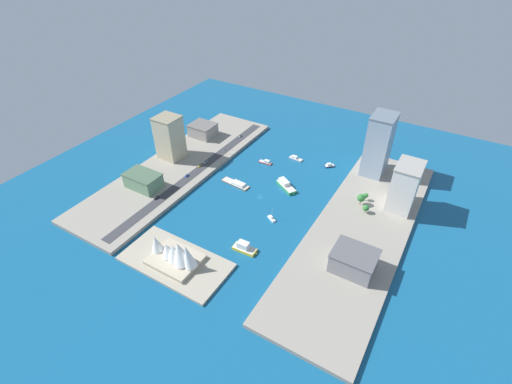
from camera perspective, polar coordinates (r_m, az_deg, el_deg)
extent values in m
plane|color=#145684|center=(334.24, 0.58, -0.67)|extent=(440.00, 440.00, 0.00)
cube|color=gray|center=(308.24, 15.76, -5.81)|extent=(70.00, 240.00, 3.29)
cube|color=gray|center=(379.99, -11.65, 3.92)|extent=(70.00, 240.00, 3.29)
cube|color=#A89E89|center=(280.88, -12.31, -10.46)|extent=(80.61, 40.72, 2.00)
cube|color=#38383D|center=(366.33, -9.05, 3.22)|extent=(9.54, 228.00, 0.15)
cube|color=#2D8C4C|center=(345.13, 4.69, 0.84)|extent=(24.64, 19.48, 2.67)
cone|color=#2D8C4C|center=(336.69, 5.81, -0.29)|extent=(3.31, 3.31, 2.41)
cube|color=white|center=(346.20, 4.35, 1.61)|extent=(13.14, 11.20, 3.40)
cube|color=beige|center=(344.32, 4.70, 1.03)|extent=(23.66, 18.70, 0.10)
cube|color=red|center=(380.06, 1.47, 4.57)|extent=(14.06, 5.12, 1.23)
cone|color=red|center=(382.83, 0.50, 4.85)|extent=(1.16, 1.16, 1.11)
cube|color=white|center=(378.53, 1.68, 4.75)|extent=(5.43, 3.88, 2.44)
cube|color=beige|center=(379.71, 1.47, 4.66)|extent=(13.50, 4.92, 0.10)
cube|color=brown|center=(349.71, -3.20, 1.30)|extent=(29.59, 9.97, 1.04)
cone|color=brown|center=(357.63, -5.06, 2.10)|extent=(1.01, 1.01, 0.93)
cube|color=white|center=(346.77, -2.70, 1.29)|extent=(13.19, 7.36, 2.14)
cube|color=beige|center=(349.38, -3.20, 1.37)|extent=(28.41, 9.57, 0.10)
cube|color=#1E284C|center=(381.66, 11.28, 3.96)|extent=(10.32, 10.04, 1.38)
cone|color=#1E284C|center=(383.54, 11.99, 4.04)|extent=(1.75, 1.75, 1.24)
cube|color=white|center=(380.33, 11.18, 4.19)|extent=(5.04, 4.99, 2.42)
cube|color=beige|center=(381.26, 11.29, 4.06)|extent=(9.91, 9.64, 0.10)
cube|color=#999EA3|center=(388.17, 6.17, 5.11)|extent=(14.90, 6.03, 1.24)
cone|color=#999EA3|center=(385.20, 7.15, 4.76)|extent=(1.19, 1.19, 1.11)
cube|color=white|center=(388.00, 5.96, 5.40)|extent=(6.08, 4.31, 2.14)
cube|color=beige|center=(387.82, 6.18, 5.19)|extent=(14.31, 5.79, 0.10)
cube|color=white|center=(309.60, 2.42, -4.14)|extent=(9.11, 6.95, 1.40)
cone|color=white|center=(306.62, 2.89, -4.64)|extent=(1.71, 1.71, 1.26)
cube|color=white|center=(309.17, 2.35, -3.87)|extent=(3.77, 3.31, 1.37)
cube|color=beige|center=(309.11, 2.42, -4.03)|extent=(8.75, 6.67, 0.10)
cylinder|color=silver|center=(305.18, 2.49, -3.28)|extent=(0.24, 0.24, 11.34)
cube|color=yellow|center=(283.20, -1.77, -8.80)|extent=(18.50, 8.51, 2.42)
cone|color=yellow|center=(279.90, -0.01, -9.48)|extent=(2.28, 2.28, 2.18)
cube|color=white|center=(280.90, -1.98, -8.19)|extent=(8.88, 5.94, 5.15)
cube|color=beige|center=(282.30, -1.77, -8.62)|extent=(17.76, 8.17, 0.10)
cube|color=gray|center=(425.77, -8.19, 9.41)|extent=(26.46, 23.01, 13.02)
cube|color=slate|center=(422.66, -8.27, 10.24)|extent=(27.51, 23.93, 0.80)
cube|color=gray|center=(270.72, 14.83, -10.26)|extent=(29.31, 24.19, 14.73)
cube|color=#59595C|center=(265.23, 15.09, -9.11)|extent=(30.49, 25.15, 0.80)
cube|color=slate|center=(351.81, -16.98, 1.65)|extent=(31.29, 20.02, 13.33)
cube|color=#47624A|center=(347.97, -17.18, 2.60)|extent=(32.55, 20.82, 0.80)
cube|color=silver|center=(328.94, 21.93, 0.72)|extent=(19.66, 27.58, 41.20)
cube|color=#9D9992|center=(317.94, 22.78, 3.77)|extent=(20.45, 28.68, 0.80)
cube|color=#8C9EB2|center=(363.84, 18.37, 6.86)|extent=(20.37, 26.71, 58.77)
cube|color=slate|center=(350.81, 19.30, 11.05)|extent=(21.19, 27.78, 0.80)
cube|color=#C6B793|center=(384.26, -13.18, 8.15)|extent=(22.31, 21.84, 43.33)
cube|color=gray|center=(374.50, -13.65, 11.10)|extent=(23.21, 22.71, 0.80)
cylinder|color=black|center=(376.22, -7.87, 4.40)|extent=(0.26, 0.64, 0.64)
cylinder|color=black|center=(377.04, -8.05, 4.46)|extent=(0.26, 0.64, 0.64)
cylinder|color=black|center=(378.54, -7.55, 4.65)|extent=(0.26, 0.64, 0.64)
cylinder|color=black|center=(379.36, -7.74, 4.71)|extent=(0.26, 0.64, 0.64)
cube|color=white|center=(377.62, -7.81, 4.60)|extent=(1.81, 5.07, 0.85)
cube|color=#262D38|center=(377.42, -7.79, 4.70)|extent=(1.56, 2.85, 0.52)
cylinder|color=black|center=(336.20, -15.15, -1.11)|extent=(0.25, 0.64, 0.64)
cylinder|color=black|center=(337.31, -15.37, -1.02)|extent=(0.25, 0.64, 0.64)
cylinder|color=black|center=(338.00, -14.75, -0.81)|extent=(0.25, 0.64, 0.64)
cylinder|color=black|center=(339.11, -14.97, -0.71)|extent=(0.25, 0.64, 0.64)
cube|color=black|center=(337.50, -15.07, -0.88)|extent=(2.02, 4.95, 0.71)
cube|color=#262D38|center=(337.25, -15.06, -0.77)|extent=(1.77, 2.78, 0.57)
cylinder|color=black|center=(371.45, -8.73, 3.85)|extent=(0.27, 0.65, 0.64)
cylinder|color=black|center=(372.33, -8.91, 3.91)|extent=(0.27, 0.65, 0.64)
cylinder|color=black|center=(373.49, -8.41, 4.08)|extent=(0.27, 0.65, 0.64)
cylinder|color=black|center=(374.36, -8.59, 4.15)|extent=(0.27, 0.65, 0.64)
cube|color=yellow|center=(372.75, -8.66, 4.04)|extent=(1.89, 4.78, 0.80)
cube|color=#262D38|center=(372.51, -8.65, 4.15)|extent=(1.61, 2.69, 0.63)
cylinder|color=black|center=(420.49, -2.47, 8.46)|extent=(0.27, 0.65, 0.64)
cylinder|color=black|center=(421.28, -2.67, 8.51)|extent=(0.27, 0.65, 0.64)
cylinder|color=black|center=(423.04, -2.23, 8.66)|extent=(0.27, 0.65, 0.64)
cylinder|color=black|center=(423.82, -2.43, 8.71)|extent=(0.27, 0.65, 0.64)
cube|color=#B7B7BC|center=(422.03, -2.45, 8.62)|extent=(2.06, 4.91, 0.72)
cube|color=#262D38|center=(421.93, -2.43, 8.70)|extent=(1.76, 2.77, 0.48)
cylinder|color=black|center=(358.81, -10.68, 2.30)|extent=(0.25, 0.64, 0.64)
cylinder|color=black|center=(359.82, -10.89, 2.38)|extent=(0.25, 0.64, 0.64)
cylinder|color=black|center=(360.67, -10.36, 2.54)|extent=(0.25, 0.64, 0.64)
cylinder|color=black|center=(361.67, -10.57, 2.62)|extent=(0.25, 0.64, 0.64)
cube|color=blue|center=(360.08, -10.63, 2.50)|extent=(1.98, 4.45, 0.77)
cube|color=#262D38|center=(359.86, -10.62, 2.60)|extent=(1.73, 2.49, 0.51)
cylinder|color=black|center=(388.26, -4.72, 6.15)|extent=(0.18, 0.18, 5.50)
cube|color=black|center=(386.62, -4.74, 6.56)|extent=(0.36, 0.36, 1.00)
sphere|color=red|center=(386.44, -4.74, 6.61)|extent=(0.24, 0.24, 0.24)
sphere|color=yellow|center=(386.62, -4.74, 6.56)|extent=(0.24, 0.24, 0.24)
sphere|color=green|center=(386.80, -4.74, 6.52)|extent=(0.24, 0.24, 0.24)
cube|color=#BCAD93|center=(279.08, -12.38, -10.11)|extent=(36.23, 28.67, 3.00)
cone|color=white|center=(264.45, -10.44, -9.71)|extent=(12.44, 9.48, 19.81)
cone|color=white|center=(268.63, -11.63, -9.19)|extent=(16.96, 13.95, 19.45)
cone|color=white|center=(273.59, -12.59, -9.01)|extent=(12.80, 11.75, 13.42)
cone|color=white|center=(277.59, -13.50, -8.67)|extent=(12.86, 11.10, 12.19)
cone|color=white|center=(282.71, -15.15, -7.64)|extent=(10.45, 9.27, 13.60)
cylinder|color=brown|center=(337.18, 16.48, -0.99)|extent=(0.50, 0.50, 3.51)
sphere|color=#2D7233|center=(335.12, 16.58, -0.51)|extent=(4.40, 4.40, 4.40)
cylinder|color=brown|center=(330.98, 15.78, -1.55)|extent=(0.50, 0.50, 4.36)
sphere|color=#2D7233|center=(328.06, 15.92, -0.88)|extent=(6.82, 6.82, 6.82)
cylinder|color=brown|center=(323.77, 16.50, -2.87)|extent=(0.50, 0.50, 2.76)
sphere|color=#2D7233|center=(321.61, 16.60, -2.39)|extent=(5.39, 5.39, 5.39)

